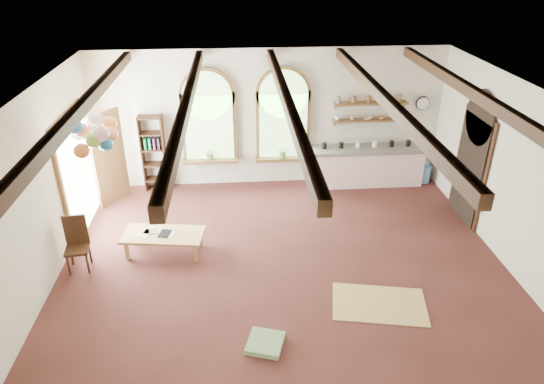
{
  "coord_description": "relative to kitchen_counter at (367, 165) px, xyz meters",
  "views": [
    {
      "loc": [
        -0.77,
        -7.15,
        5.25
      ],
      "look_at": [
        -0.17,
        0.6,
        1.21
      ],
      "focal_mm": 32.0,
      "sensor_mm": 36.0,
      "label": 1
    }
  ],
  "objects": [
    {
      "name": "floor",
      "position": [
        -2.3,
        -3.2,
        -0.48
      ],
      "size": [
        8.0,
        8.0,
        0.0
      ],
      "primitive_type": "plane",
      "color": "#502421",
      "rests_on": "ground"
    },
    {
      "name": "ceiling_beams",
      "position": [
        -2.3,
        -3.2,
        2.62
      ],
      "size": [
        6.2,
        6.8,
        0.18
      ],
      "primitive_type": null,
      "color": "#352111",
      "rests_on": "ceiling"
    },
    {
      "name": "window_left",
      "position": [
        -3.7,
        0.23,
        1.16
      ],
      "size": [
        1.3,
        0.28,
        2.2
      ],
      "color": "brown",
      "rests_on": "floor"
    },
    {
      "name": "window_right",
      "position": [
        -2.0,
        0.23,
        1.16
      ],
      "size": [
        1.3,
        0.28,
        2.2
      ],
      "color": "brown",
      "rests_on": "floor"
    },
    {
      "name": "left_doorway",
      "position": [
        -6.25,
        -1.4,
        0.67
      ],
      "size": [
        0.1,
        1.9,
        2.5
      ],
      "primitive_type": "cube",
      "color": "brown",
      "rests_on": "floor"
    },
    {
      "name": "right_doorway",
      "position": [
        1.65,
        -1.7,
        0.62
      ],
      "size": [
        0.1,
        1.3,
        2.4
      ],
      "primitive_type": "cube",
      "color": "black",
      "rests_on": "floor"
    },
    {
      "name": "kitchen_counter",
      "position": [
        0.0,
        0.0,
        0.0
      ],
      "size": [
        2.68,
        0.62,
        0.94
      ],
      "color": "white",
      "rests_on": "floor"
    },
    {
      "name": "wall_shelf_lower",
      "position": [
        0.0,
        0.18,
        1.07
      ],
      "size": [
        1.7,
        0.24,
        0.04
      ],
      "primitive_type": "cube",
      "color": "brown",
      "rests_on": "wall_back"
    },
    {
      "name": "wall_shelf_upper",
      "position": [
        0.0,
        0.18,
        1.47
      ],
      "size": [
        1.7,
        0.24,
        0.04
      ],
      "primitive_type": "cube",
      "color": "brown",
      "rests_on": "wall_back"
    },
    {
      "name": "wall_clock",
      "position": [
        1.25,
        0.25,
        1.42
      ],
      "size": [
        0.32,
        0.04,
        0.32
      ],
      "primitive_type": "cylinder",
      "rotation": [
        1.57,
        0.0,
        0.0
      ],
      "color": "black",
      "rests_on": "wall_back"
    },
    {
      "name": "bookshelf",
      "position": [
        -5.0,
        0.12,
        0.42
      ],
      "size": [
        0.53,
        0.32,
        1.8
      ],
      "color": "#352111",
      "rests_on": "floor"
    },
    {
      "name": "coffee_table",
      "position": [
        -4.5,
        -2.61,
        -0.1
      ],
      "size": [
        1.57,
        0.89,
        0.42
      ],
      "color": "tan",
      "rests_on": "floor"
    },
    {
      "name": "side_chair",
      "position": [
        -5.95,
        -2.98,
        -0.19
      ],
      "size": [
        0.44,
        0.44,
        1.01
      ],
      "color": "#352111",
      "rests_on": "floor"
    },
    {
      "name": "floor_mat",
      "position": [
        -0.86,
        -4.36,
        -0.47
      ],
      "size": [
        1.64,
        1.19,
        0.02
      ],
      "primitive_type": "cube",
      "rotation": [
        0.0,
        0.0,
        -0.19
      ],
      "color": "tan",
      "rests_on": "floor"
    },
    {
      "name": "floor_cushion",
      "position": [
        -2.76,
        -5.12,
        -0.43
      ],
      "size": [
        0.63,
        0.63,
        0.09
      ],
      "primitive_type": "cube",
      "rotation": [
        0.0,
        0.0,
        -0.3
      ],
      "color": "gray",
      "rests_on": "floor"
    },
    {
      "name": "water_jug_a",
      "position": [
        1.45,
        0.0,
        -0.24
      ],
      "size": [
        0.29,
        0.29,
        0.55
      ],
      "color": "#5B95C3",
      "rests_on": "floor"
    },
    {
      "name": "water_jug_b",
      "position": [
        1.0,
        -0.0,
        -0.2
      ],
      "size": [
        0.34,
        0.34,
        0.65
      ],
      "color": "#5B95C3",
      "rests_on": "floor"
    },
    {
      "name": "balloon_cluster",
      "position": [
        -5.51,
        -2.4,
        1.86
      ],
      "size": [
        0.85,
        0.9,
        1.16
      ],
      "color": "silver",
      "rests_on": "floor"
    },
    {
      "name": "table_book",
      "position": [
        -4.76,
        -2.55,
        -0.04
      ],
      "size": [
        0.18,
        0.24,
        0.02
      ],
      "primitive_type": "imported",
      "rotation": [
        0.0,
        0.0,
        0.14
      ],
      "color": "olive",
      "rests_on": "coffee_table"
    },
    {
      "name": "tablet",
      "position": [
        -4.47,
        -2.62,
        -0.05
      ],
      "size": [
        0.25,
        0.32,
        0.01
      ],
      "primitive_type": "cube",
      "rotation": [
        0.0,
        0.0,
        -0.23
      ],
      "color": "black",
      "rests_on": "coffee_table"
    },
    {
      "name": "potted_plant_left",
      "position": [
        -3.7,
        0.12,
        0.37
      ],
      "size": [
        0.27,
        0.23,
        0.3
      ],
      "primitive_type": "imported",
      "color": "#598C4C",
      "rests_on": "window_left"
    },
    {
      "name": "potted_plant_right",
      "position": [
        -2.0,
        0.12,
        0.37
      ],
      "size": [
        0.27,
        0.23,
        0.3
      ],
      "primitive_type": "imported",
      "color": "#598C4C",
      "rests_on": "window_right"
    },
    {
      "name": "shelf_cup_a",
      "position": [
        -0.75,
        0.18,
        1.14
      ],
      "size": [
        0.12,
        0.1,
        0.1
      ],
      "primitive_type": "imported",
      "color": "white",
      "rests_on": "wall_shelf_lower"
    },
    {
      "name": "shelf_cup_b",
      "position": [
        -0.4,
        0.18,
        1.14
      ],
      "size": [
        0.1,
        0.1,
        0.09
      ],
      "primitive_type": "imported",
      "color": "beige",
      "rests_on": "wall_shelf_lower"
    },
    {
      "name": "shelf_bowl_a",
      "position": [
        -0.05,
        0.18,
        1.12
      ],
      "size": [
        0.22,
        0.22,
        0.05
      ],
      "primitive_type": "imported",
      "color": "beige",
      "rests_on": "wall_shelf_lower"
    },
    {
      "name": "shelf_bowl_b",
      "position": [
        0.3,
        0.18,
        1.12
      ],
      "size": [
        0.2,
        0.2,
        0.06
      ],
      "primitive_type": "imported",
      "color": "#8C664C",
      "rests_on": "wall_shelf_lower"
    },
    {
      "name": "shelf_vase",
      "position": [
        0.65,
        0.18,
        1.19
      ],
      "size": [
        0.18,
        0.18,
        0.19
      ],
      "primitive_type": "imported",
      "color": "slate",
      "rests_on": "wall_shelf_lower"
    }
  ]
}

